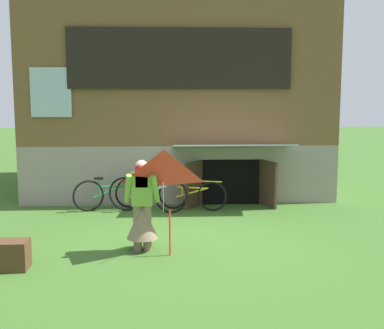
{
  "coord_description": "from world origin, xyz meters",
  "views": [
    {
      "loc": [
        -0.38,
        -8.7,
        2.59
      ],
      "look_at": [
        0.16,
        1.02,
        1.22
      ],
      "focal_mm": 47.86,
      "sensor_mm": 36.0,
      "label": 1
    }
  ],
  "objects_px": {
    "bicycle_yellow": "(192,194)",
    "bicycle_green": "(109,193)",
    "person": "(142,213)",
    "wooden_crate": "(13,255)",
    "bicycle_silver": "(148,194)",
    "kite": "(164,179)"
  },
  "relations": [
    {
      "from": "person",
      "to": "bicycle_silver",
      "type": "height_order",
      "value": "person"
    },
    {
      "from": "kite",
      "to": "bicycle_silver",
      "type": "bearing_deg",
      "value": 96.19
    },
    {
      "from": "wooden_crate",
      "to": "person",
      "type": "bearing_deg",
      "value": 23.34
    },
    {
      "from": "person",
      "to": "wooden_crate",
      "type": "xyz_separation_m",
      "value": [
        -1.88,
        -0.81,
        -0.42
      ]
    },
    {
      "from": "bicycle_silver",
      "to": "wooden_crate",
      "type": "bearing_deg",
      "value": -102.57
    },
    {
      "from": "bicycle_green",
      "to": "person",
      "type": "bearing_deg",
      "value": -93.93
    },
    {
      "from": "bicycle_yellow",
      "to": "person",
      "type": "bearing_deg",
      "value": -91.99
    },
    {
      "from": "kite",
      "to": "bicycle_green",
      "type": "relative_size",
      "value": 1.05
    },
    {
      "from": "bicycle_yellow",
      "to": "bicycle_silver",
      "type": "height_order",
      "value": "bicycle_silver"
    },
    {
      "from": "person",
      "to": "bicycle_green",
      "type": "relative_size",
      "value": 0.97
    },
    {
      "from": "bicycle_yellow",
      "to": "wooden_crate",
      "type": "bearing_deg",
      "value": -110.88
    },
    {
      "from": "person",
      "to": "wooden_crate",
      "type": "bearing_deg",
      "value": -160.25
    },
    {
      "from": "bicycle_yellow",
      "to": "bicycle_green",
      "type": "height_order",
      "value": "bicycle_green"
    },
    {
      "from": "kite",
      "to": "bicycle_yellow",
      "type": "xyz_separation_m",
      "value": [
        0.62,
        3.47,
        -0.94
      ]
    },
    {
      "from": "bicycle_yellow",
      "to": "wooden_crate",
      "type": "distance_m",
      "value": 4.7
    },
    {
      "from": "person",
      "to": "kite",
      "type": "height_order",
      "value": "kite"
    },
    {
      "from": "wooden_crate",
      "to": "bicycle_yellow",
      "type": "bearing_deg",
      "value": 52.42
    },
    {
      "from": "kite",
      "to": "bicycle_green",
      "type": "bearing_deg",
      "value": 108.66
    },
    {
      "from": "kite",
      "to": "bicycle_silver",
      "type": "relative_size",
      "value": 0.94
    },
    {
      "from": "person",
      "to": "bicycle_yellow",
      "type": "height_order",
      "value": "person"
    },
    {
      "from": "kite",
      "to": "bicycle_silver",
      "type": "distance_m",
      "value": 3.47
    },
    {
      "from": "kite",
      "to": "bicycle_silver",
      "type": "height_order",
      "value": "kite"
    }
  ]
}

